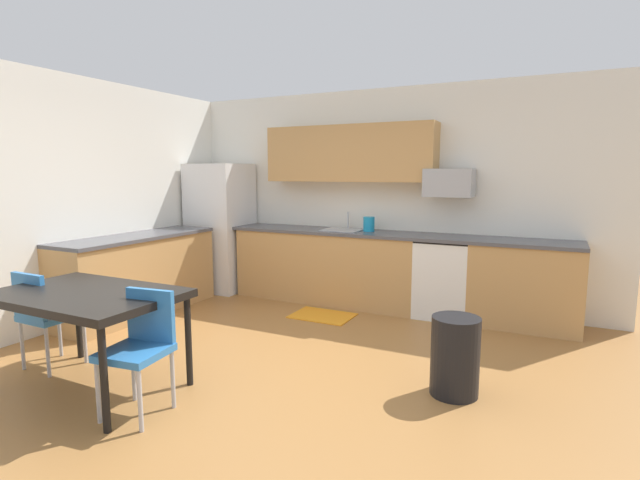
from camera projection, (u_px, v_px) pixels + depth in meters
name	position (u px, v px, depth m)	size (l,w,h in m)	color
ground_plane	(267.00, 373.00, 3.98)	(12.00, 12.00, 0.00)	#9E6B38
wall_back	(377.00, 197.00, 6.14)	(5.80, 0.10, 2.70)	white
wall_left	(49.00, 203.00, 4.95)	(0.10, 5.80, 2.70)	white
cabinet_run_back	(327.00, 267.00, 6.20)	(2.41, 0.60, 0.90)	tan
cabinet_run_back_right	(525.00, 286.00, 5.15)	(1.14, 0.60, 0.90)	tan
cabinet_run_left	(138.00, 276.00, 5.64)	(0.60, 2.00, 0.90)	tan
countertop_back	(367.00, 233.00, 5.89)	(4.80, 0.64, 0.04)	#4C4C51
countertop_left	(136.00, 237.00, 5.57)	(0.64, 2.00, 0.04)	#4C4C51
upper_cabinets_back	(349.00, 154.00, 6.00)	(2.20, 0.34, 0.70)	tan
refrigerator	(221.00, 227.00, 6.78)	(0.76, 0.70, 1.78)	white
oven_range	(444.00, 278.00, 5.53)	(0.60, 0.60, 0.91)	white
microwave	(449.00, 183.00, 5.47)	(0.54, 0.36, 0.32)	#9EA0A5
sink_basin	(342.00, 235.00, 6.04)	(0.48, 0.40, 0.14)	#A5A8AD
sink_faucet	(348.00, 221.00, 6.18)	(0.02, 0.02, 0.24)	#B2B5BA
dining_table	(86.00, 300.00, 3.61)	(1.40, 0.90, 0.77)	black
chair_near_table	(141.00, 341.00, 3.30)	(0.45, 0.45, 0.85)	#2D72B7
chair_far_side	(43.00, 312.00, 4.01)	(0.40, 0.40, 0.85)	#2D72B7
trash_bin	(455.00, 356.00, 3.57)	(0.36, 0.36, 0.60)	black
floor_mat	(322.00, 316.00, 5.57)	(0.70, 0.50, 0.01)	orange
kettle	(369.00, 225.00, 5.92)	(0.14, 0.14, 0.20)	#198CBF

